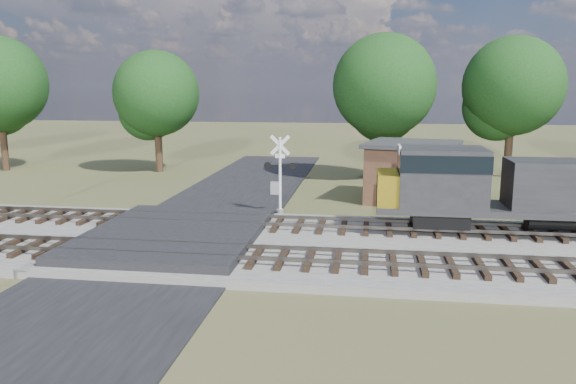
# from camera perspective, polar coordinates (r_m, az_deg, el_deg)

# --- Properties ---
(ground) EXTENTS (160.00, 160.00, 0.00)m
(ground) POSITION_cam_1_polar(r_m,az_deg,el_deg) (23.85, -11.82, -5.49)
(ground) COLOR #3F4826
(ground) RESTS_ON ground
(ballast_bed) EXTENTS (140.00, 10.00, 0.30)m
(ballast_bed) POSITION_cam_1_polar(r_m,az_deg,el_deg) (22.98, 12.90, -5.77)
(ballast_bed) COLOR gray
(ballast_bed) RESTS_ON ground
(road) EXTENTS (7.00, 60.00, 0.08)m
(road) POSITION_cam_1_polar(r_m,az_deg,el_deg) (23.84, -11.82, -5.40)
(road) COLOR black
(road) RESTS_ON ground
(crossing_panel) EXTENTS (7.00, 9.00, 0.62)m
(crossing_panel) POSITION_cam_1_polar(r_m,az_deg,el_deg) (24.21, -11.45, -4.45)
(crossing_panel) COLOR #262628
(crossing_panel) RESTS_ON ground
(track_near) EXTENTS (140.00, 2.60, 0.33)m
(track_near) POSITION_cam_1_polar(r_m,az_deg,el_deg) (21.00, -5.66, -6.36)
(track_near) COLOR black
(track_near) RESTS_ON ballast_bed
(track_far) EXTENTS (140.00, 2.60, 0.33)m
(track_far) POSITION_cam_1_polar(r_m,az_deg,el_deg) (25.71, -3.00, -3.14)
(track_far) COLOR black
(track_far) RESTS_ON ballast_bed
(crossing_signal_far) EXTENTS (1.67, 0.36, 4.14)m
(crossing_signal_far) POSITION_cam_1_polar(r_m,az_deg,el_deg) (28.75, -0.97, 1.03)
(crossing_signal_far) COLOR silver
(crossing_signal_far) RESTS_ON ground
(equipment_shed) EXTENTS (6.08, 6.08, 3.42)m
(equipment_shed) POSITION_cam_1_polar(r_m,az_deg,el_deg) (32.97, 12.50, 2.04)
(equipment_shed) COLOR #442E1D
(equipment_shed) RESTS_ON ground
(treeline) EXTENTS (81.46, 11.71, 11.25)m
(treeline) POSITION_cam_1_polar(r_m,az_deg,el_deg) (41.25, 3.18, 10.95)
(treeline) COLOR black
(treeline) RESTS_ON ground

